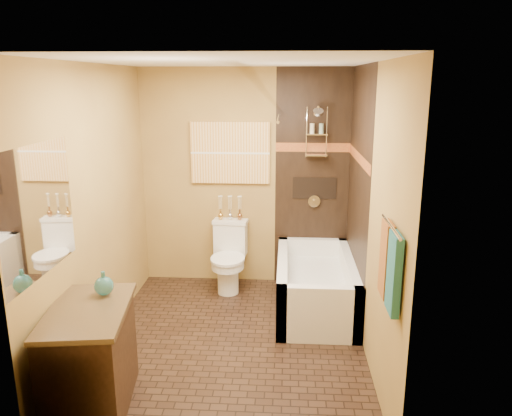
# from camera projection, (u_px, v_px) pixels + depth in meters

# --- Properties ---
(floor) EXTENTS (3.00, 3.00, 0.00)m
(floor) POSITION_uv_depth(u_px,v_px,m) (233.00, 342.00, 4.63)
(floor) COLOR black
(floor) RESTS_ON ground
(wall_left) EXTENTS (0.02, 3.00, 2.50)m
(wall_left) POSITION_uv_depth(u_px,v_px,m) (95.00, 210.00, 4.39)
(wall_left) COLOR #AB8B42
(wall_left) RESTS_ON floor
(wall_right) EXTENTS (0.02, 3.00, 2.50)m
(wall_right) POSITION_uv_depth(u_px,v_px,m) (371.00, 214.00, 4.24)
(wall_right) COLOR #AB8B42
(wall_right) RESTS_ON floor
(wall_back) EXTENTS (2.40, 0.02, 2.50)m
(wall_back) POSITION_uv_depth(u_px,v_px,m) (245.00, 179.00, 5.77)
(wall_back) COLOR #AB8B42
(wall_back) RESTS_ON floor
(wall_front) EXTENTS (2.40, 0.02, 2.50)m
(wall_front) POSITION_uv_depth(u_px,v_px,m) (202.00, 278.00, 2.87)
(wall_front) COLOR #AB8B42
(wall_front) RESTS_ON floor
(ceiling) EXTENTS (3.00, 3.00, 0.00)m
(ceiling) POSITION_uv_depth(u_px,v_px,m) (229.00, 62.00, 4.00)
(ceiling) COLOR silver
(ceiling) RESTS_ON wall_back
(alcove_tile_back) EXTENTS (0.85, 0.01, 2.50)m
(alcove_tile_back) POSITION_uv_depth(u_px,v_px,m) (312.00, 180.00, 5.71)
(alcove_tile_back) COLOR black
(alcove_tile_back) RESTS_ON wall_back
(alcove_tile_right) EXTENTS (0.01, 1.50, 2.50)m
(alcove_tile_right) POSITION_uv_depth(u_px,v_px,m) (358.00, 194.00, 4.97)
(alcove_tile_right) COLOR black
(alcove_tile_right) RESTS_ON wall_right
(mosaic_band_back) EXTENTS (0.85, 0.01, 0.10)m
(mosaic_band_back) POSITION_uv_depth(u_px,v_px,m) (313.00, 147.00, 5.61)
(mosaic_band_back) COLOR maroon
(mosaic_band_back) RESTS_ON alcove_tile_back
(mosaic_band_right) EXTENTS (0.01, 1.50, 0.10)m
(mosaic_band_right) POSITION_uv_depth(u_px,v_px,m) (358.00, 158.00, 4.88)
(mosaic_band_right) COLOR maroon
(mosaic_band_right) RESTS_ON alcove_tile_right
(alcove_niche) EXTENTS (0.50, 0.01, 0.25)m
(alcove_niche) POSITION_uv_depth(u_px,v_px,m) (314.00, 188.00, 5.73)
(alcove_niche) COLOR black
(alcove_niche) RESTS_ON alcove_tile_back
(shower_fixtures) EXTENTS (0.24, 0.33, 1.16)m
(shower_fixtures) POSITION_uv_depth(u_px,v_px,m) (316.00, 144.00, 5.50)
(shower_fixtures) COLOR silver
(shower_fixtures) RESTS_ON floor
(curtain_rod) EXTENTS (0.03, 1.55, 0.03)m
(curtain_rod) POSITION_uv_depth(u_px,v_px,m) (279.00, 116.00, 4.83)
(curtain_rod) COLOR silver
(curtain_rod) RESTS_ON wall_back
(towel_bar) EXTENTS (0.02, 0.55, 0.02)m
(towel_bar) POSITION_uv_depth(u_px,v_px,m) (391.00, 226.00, 3.18)
(towel_bar) COLOR silver
(towel_bar) RESTS_ON wall_right
(towel_teal) EXTENTS (0.05, 0.22, 0.52)m
(towel_teal) POSITION_uv_depth(u_px,v_px,m) (394.00, 274.00, 3.12)
(towel_teal) COLOR #1D5C62
(towel_teal) RESTS_ON towel_bar
(towel_rust) EXTENTS (0.05, 0.22, 0.52)m
(towel_rust) POSITION_uv_depth(u_px,v_px,m) (386.00, 259.00, 3.38)
(towel_rust) COLOR brown
(towel_rust) RESTS_ON towel_bar
(sunset_painting) EXTENTS (0.90, 0.04, 0.70)m
(sunset_painting) POSITION_uv_depth(u_px,v_px,m) (230.00, 153.00, 5.68)
(sunset_painting) COLOR gold
(sunset_painting) RESTS_ON wall_back
(vanity_mirror) EXTENTS (0.01, 1.00, 0.90)m
(vanity_mirror) POSITION_uv_depth(u_px,v_px,m) (39.00, 211.00, 3.36)
(vanity_mirror) COLOR white
(vanity_mirror) RESTS_ON wall_left
(bathtub) EXTENTS (0.80, 1.50, 0.55)m
(bathtub) POSITION_uv_depth(u_px,v_px,m) (315.00, 289.00, 5.25)
(bathtub) COLOR white
(bathtub) RESTS_ON floor
(toilet) EXTENTS (0.41, 0.60, 0.78)m
(toilet) POSITION_uv_depth(u_px,v_px,m) (229.00, 256.00, 5.71)
(toilet) COLOR white
(toilet) RESTS_ON floor
(vanity) EXTENTS (0.66, 0.96, 0.79)m
(vanity) POSITION_uv_depth(u_px,v_px,m) (91.00, 358.00, 3.62)
(vanity) COLOR black
(vanity) RESTS_ON floor
(teal_bottle) EXTENTS (0.16, 0.16, 0.23)m
(teal_bottle) POSITION_uv_depth(u_px,v_px,m) (104.00, 283.00, 3.72)
(teal_bottle) COLOR #256D6F
(teal_bottle) RESTS_ON vanity
(bud_vases) EXTENTS (0.28, 0.06, 0.28)m
(bud_vases) POSITION_uv_depth(u_px,v_px,m) (230.00, 207.00, 5.75)
(bud_vases) COLOR gold
(bud_vases) RESTS_ON toilet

